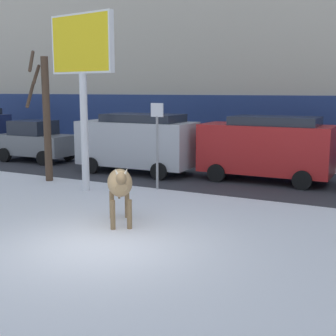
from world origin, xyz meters
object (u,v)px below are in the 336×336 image
billboard (82,55)px  bare_tree_left_lot (45,114)px  car_grey_hatchback (36,141)px  car_silver_van (137,142)px  cow_tan (120,184)px  street_sign (157,139)px  car_red_van (266,147)px

billboard → bare_tree_left_lot: billboard is taller
billboard → car_grey_hatchback: bearing=145.6°
car_silver_van → bare_tree_left_lot: bare_tree_left_lot is taller
billboard → bare_tree_left_lot: 3.06m
cow_tan → street_sign: bearing=106.3°
car_grey_hatchback → car_red_van: bearing=1.3°
cow_tan → car_red_van: size_ratio=0.38×
cow_tan → bare_tree_left_lot: size_ratio=0.39×
billboard → car_red_van: billboard is taller
cow_tan → billboard: bearing=139.2°
car_silver_van → billboard: bearing=-86.4°
billboard → car_silver_van: bearing=93.6°
car_grey_hatchback → street_sign: 8.42m
car_grey_hatchback → car_silver_van: size_ratio=0.76×
car_grey_hatchback → bare_tree_left_lot: 5.18m
cow_tan → billboard: 5.29m
bare_tree_left_lot → street_sign: size_ratio=1.63×
street_sign → cow_tan: bearing=-73.7°
car_grey_hatchback → car_red_van: size_ratio=0.76×
car_grey_hatchback → bare_tree_left_lot: bearing=-42.3°
cow_tan → car_red_van: bearing=77.1°
billboard → bare_tree_left_lot: (-2.27, 0.72, -1.93)m
car_grey_hatchback → cow_tan: bearing=-36.7°
car_silver_van → street_sign: bearing=-46.9°
car_red_van → bare_tree_left_lot: (-6.99, -3.59, 1.14)m
cow_tan → car_grey_hatchback: 11.30m
cow_tan → car_silver_van: bearing=118.0°
car_grey_hatchback → car_red_van: 10.67m
street_sign → car_silver_van: bearing=133.1°
street_sign → billboard: bearing=-147.3°
car_red_van → car_silver_van: bearing=-171.8°
car_grey_hatchback → street_sign: size_ratio=1.25×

